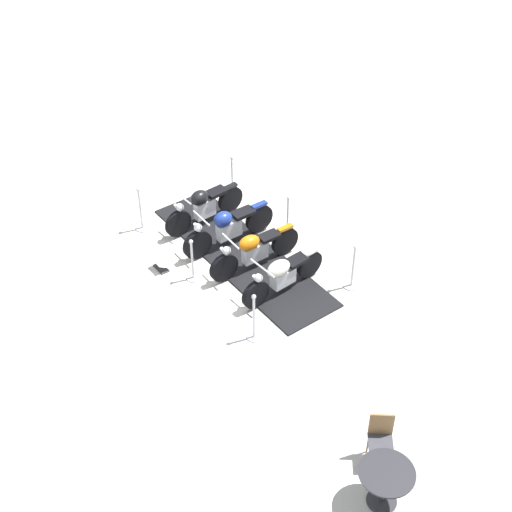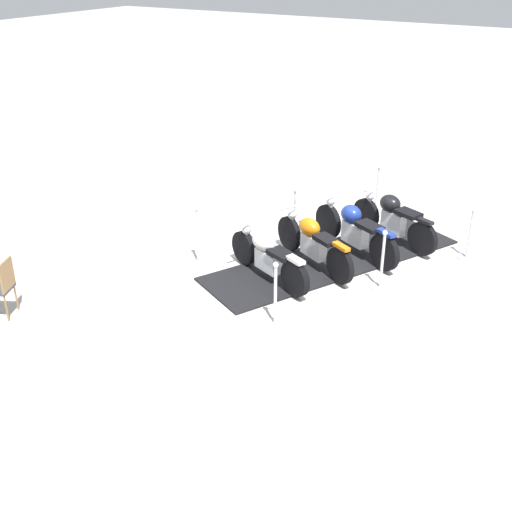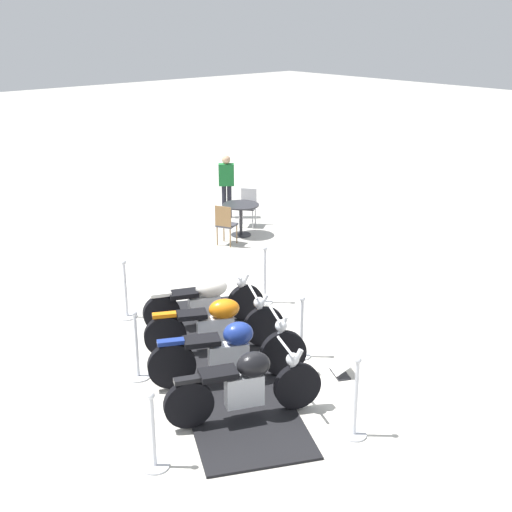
# 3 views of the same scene
# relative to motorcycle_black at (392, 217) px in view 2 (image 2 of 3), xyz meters

# --- Properties ---
(ground_plane) EXTENTS (80.00, 80.00, 0.00)m
(ground_plane) POSITION_rel_motorcycle_black_xyz_m (0.63, 1.32, -0.53)
(ground_plane) COLOR beige
(display_platform) EXTENTS (3.59, 5.23, 0.04)m
(display_platform) POSITION_rel_motorcycle_black_xyz_m (0.63, 1.32, -0.52)
(display_platform) COLOR black
(display_platform) RESTS_ON ground_plane
(motorcycle_black) EXTENTS (2.01, 0.99, 0.96)m
(motorcycle_black) POSITION_rel_motorcycle_black_xyz_m (0.00, 0.00, 0.00)
(motorcycle_black) COLOR black
(motorcycle_black) RESTS_ON display_platform
(motorcycle_navy) EXTENTS (2.12, 1.20, 1.01)m
(motorcycle_navy) POSITION_rel_motorcycle_black_xyz_m (0.44, 0.87, -0.01)
(motorcycle_navy) COLOR black
(motorcycle_navy) RESTS_ON display_platform
(motorcycle_copper) EXTENTS (2.02, 1.16, 0.97)m
(motorcycle_copper) POSITION_rel_motorcycle_black_xyz_m (0.88, 1.74, -0.02)
(motorcycle_copper) COLOR black
(motorcycle_copper) RESTS_ON display_platform
(motorcycle_cream) EXTENTS (1.98, 1.04, 0.93)m
(motorcycle_cream) POSITION_rel_motorcycle_black_xyz_m (1.32, 2.61, -0.04)
(motorcycle_cream) COLOR black
(motorcycle_cream) RESTS_ON display_platform
(stanchion_right_mid) EXTENTS (0.30, 0.30, 1.04)m
(stanchion_right_mid) POSITION_rel_motorcycle_black_xyz_m (1.76, 0.75, -0.17)
(stanchion_right_mid) COLOR silver
(stanchion_right_mid) RESTS_ON ground_plane
(stanchion_right_rear) EXTENTS (0.29, 0.29, 1.12)m
(stanchion_right_rear) POSITION_rel_motorcycle_black_xyz_m (2.74, 2.69, -0.13)
(stanchion_right_rear) COLOR silver
(stanchion_right_rear) RESTS_ON ground_plane
(stanchion_left_rear) EXTENTS (0.35, 0.35, 1.09)m
(stanchion_left_rear) POSITION_rel_motorcycle_black_xyz_m (0.47, 3.84, -0.20)
(stanchion_left_rear) COLOR silver
(stanchion_left_rear) RESTS_ON ground_plane
(stanchion_right_front) EXTENTS (0.33, 0.33, 1.13)m
(stanchion_right_front) POSITION_rel_motorcycle_black_xyz_m (0.78, -1.20, -0.16)
(stanchion_right_front) COLOR silver
(stanchion_right_front) RESTS_ON ground_plane
(stanchion_left_mid) EXTENTS (0.36, 0.36, 1.09)m
(stanchion_left_mid) POSITION_rel_motorcycle_black_xyz_m (-0.51, 1.89, -0.21)
(stanchion_left_mid) COLOR silver
(stanchion_left_mid) RESTS_ON ground_plane
(stanchion_left_front) EXTENTS (0.35, 0.35, 1.02)m
(stanchion_left_front) POSITION_rel_motorcycle_black_xyz_m (-1.49, -0.05, -0.23)
(stanchion_left_front) COLOR silver
(stanchion_left_front) RESTS_ON ground_plane
(info_placard) EXTENTS (0.39, 0.44, 0.24)m
(info_placard) POSITION_rel_motorcycle_black_xyz_m (1.81, -0.04, -0.46)
(info_placard) COLOR #333338
(info_placard) RESTS_ON ground_plane
(cafe_chair_across_table) EXTENTS (0.53, 0.53, 0.96)m
(cafe_chair_across_table) POSITION_rel_motorcycle_black_xyz_m (4.28, 5.77, 0.01)
(cafe_chair_across_table) COLOR olive
(cafe_chair_across_table) RESTS_ON ground_plane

